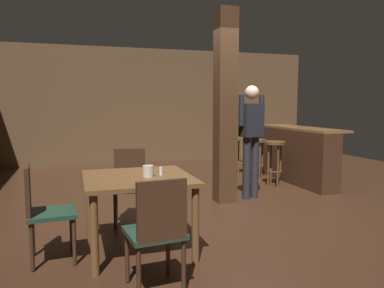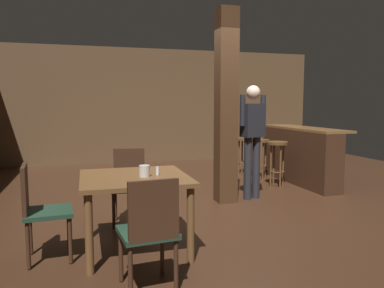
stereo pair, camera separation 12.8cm
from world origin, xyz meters
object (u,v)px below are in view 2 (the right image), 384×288
napkin_cup (145,171)px  bar_stool_mid (261,150)px  chair_west (40,207)px  bar_stool_near (277,153)px  bar_stool_far (245,147)px  salt_shaker (158,171)px  standing_person (252,133)px  bar_counter (299,155)px  chair_south (150,228)px  chair_north (129,182)px  dining_table (135,187)px

napkin_cup → bar_stool_mid: 4.01m
chair_west → bar_stool_near: 4.25m
bar_stool_near → bar_stool_far: bar_stool_near is taller
napkin_cup → salt_shaker: bearing=19.5°
standing_person → bar_stool_far: size_ratio=2.25×
chair_west → bar_stool_far: chair_west is taller
salt_shaker → chair_west: bearing=-179.5°
chair_west → bar_stool_near: bearing=31.3°
bar_counter → bar_stool_near: bearing=-159.7°
bar_stool_far → standing_person: bearing=-110.7°
chair_south → bar_stool_mid: bearing=53.5°
napkin_cup → chair_north: bearing=92.7°
chair_south → chair_west: 1.22m
napkin_cup → bar_stool_mid: (2.70, 2.95, -0.23)m
chair_north → napkin_cup: bearing=-87.3°
chair_south → salt_shaker: bearing=75.3°
dining_table → bar_counter: 4.09m
chair_south → bar_stool_near: bearing=48.0°
standing_person → chair_west: bearing=-151.3°
napkin_cup → bar_stool_near: 3.50m
chair_west → bar_stool_mid: chair_west is taller
bar_counter → bar_stool_far: (-0.64, 0.97, 0.06)m
chair_north → salt_shaker: 0.95m
bar_stool_mid → salt_shaker: bearing=-131.4°
dining_table → bar_stool_mid: bearing=46.0°
chair_west → salt_shaker: chair_west is taller
dining_table → bar_counter: bearing=35.9°
standing_person → bar_counter: 1.66m
chair_north → salt_shaker: bearing=-78.5°
chair_north → bar_stool_near: (2.72, 1.31, 0.09)m
chair_north → bar_counter: bearing=24.9°
napkin_cup → standing_person: (1.89, 1.60, 0.20)m
bar_counter → standing_person: bearing=-147.4°
chair_north → bar_counter: size_ratio=0.42×
chair_south → standing_person: size_ratio=0.52×
chair_south → bar_stool_mid: chair_south is taller
napkin_cup → bar_counter: bar_counter is taller
chair_south → bar_stool_near: 4.13m
dining_table → chair_south: chair_south is taller
bar_stool_mid → bar_counter: bearing=-43.6°
chair_west → bar_stool_far: size_ratio=1.17×
bar_stool_far → chair_north: bearing=-136.5°
napkin_cup → dining_table: bearing=145.2°
chair_south → dining_table: bearing=89.9°
chair_north → salt_shaker: size_ratio=10.77×
chair_north → bar_stool_near: 3.02m
dining_table → salt_shaker: salt_shaker is taller
chair_south → napkin_cup: size_ratio=8.05×
standing_person → bar_stool_far: (0.69, 1.83, -0.42)m
chair_south → bar_stool_mid: size_ratio=1.16×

